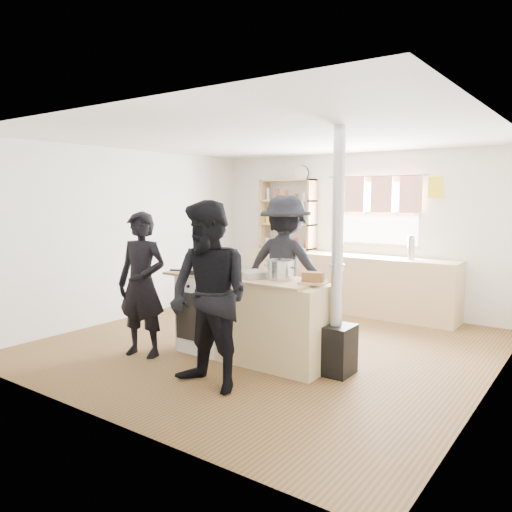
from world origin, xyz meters
name	(u,v)px	position (x,y,z in m)	size (l,w,h in m)	color
ground	(268,345)	(0.00, 0.00, -0.01)	(5.00, 5.00, 0.01)	brown
back_counter	(347,283)	(0.00, 2.22, 0.45)	(3.40, 0.55, 0.90)	tan
shelving_unit	(287,214)	(-1.20, 2.34, 1.51)	(1.00, 0.28, 1.20)	tan
thermos	(411,248)	(0.99, 2.22, 1.06)	(0.10, 0.10, 0.33)	silver
cooking_island	(252,318)	(0.14, -0.55, 0.47)	(1.97, 0.64, 0.93)	white
skillet_greens	(197,271)	(-0.53, -0.70, 0.96)	(0.41, 0.41, 0.05)	black
roast_tray	(252,274)	(0.18, -0.58, 0.97)	(0.39, 0.37, 0.07)	silver
stockpot_stove	(227,265)	(-0.26, -0.48, 1.02)	(0.25, 0.25, 0.20)	silver
stockpot_counter	(280,270)	(0.48, -0.50, 1.04)	(0.32, 0.32, 0.23)	#B8B8BA
bread_board	(313,279)	(0.91, -0.53, 0.98)	(0.32, 0.26, 0.12)	tan
flue_heater	(336,312)	(1.12, -0.43, 0.65)	(0.35, 0.35, 2.50)	black
person_near_left	(142,284)	(-0.94, -1.17, 0.82)	(0.60, 0.39, 1.65)	black
person_near_right	(209,297)	(0.35, -1.50, 0.89)	(0.87, 0.68, 1.78)	black
person_far	(286,267)	(-0.04, 0.45, 0.91)	(1.18, 0.68, 1.83)	black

